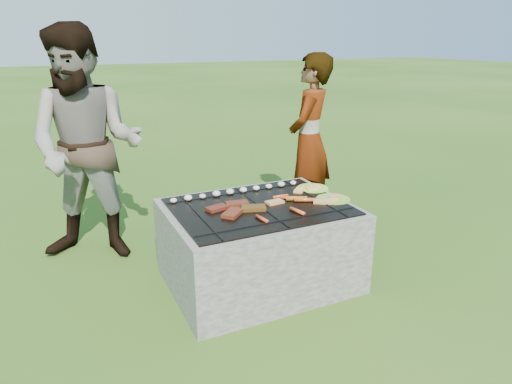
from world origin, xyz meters
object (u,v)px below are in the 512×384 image
plate_far (313,189)px  fire_pit (259,247)px  cook (309,141)px  plate_near (333,199)px  bystander (87,147)px

plate_far → fire_pit: bearing=-162.7°
plate_far → cook: cook is taller
plate_near → cook: bearing=68.3°
fire_pit → plate_near: plate_near is taller
plate_near → plate_far: bearing=90.3°
plate_far → bystander: bearing=153.1°
plate_near → bystander: size_ratio=0.17×
plate_far → cook: 0.85m
plate_near → cook: 1.10m
cook → fire_pit: bearing=0.5°
plate_near → cook: size_ratio=0.20×
fire_pit → cook: cook is taller
plate_near → bystander: 1.96m
fire_pit → bystander: (-1.03, 0.98, 0.65)m
bystander → fire_pit: bearing=-17.4°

